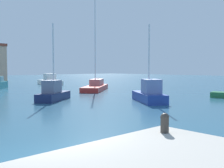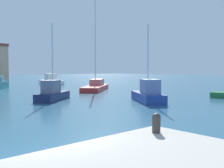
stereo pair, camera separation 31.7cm
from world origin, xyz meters
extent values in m
plane|color=#285670|center=(15.00, 20.00, 0.00)|extent=(160.00, 160.00, 0.00)
cylinder|color=#38332D|center=(2.37, -2.02, 1.14)|extent=(0.24, 0.24, 0.44)
sphere|color=#38332D|center=(2.37, -2.02, 1.36)|extent=(0.25, 0.25, 0.25)
cube|color=#233D93|center=(13.47, 7.72, 0.36)|extent=(4.06, 4.99, 0.73)
cube|color=#6E7DB1|center=(13.09, 7.15, 1.30)|extent=(1.99, 2.12, 1.14)
cylinder|color=silver|center=(13.47, 7.72, 3.52)|extent=(0.12, 0.12, 5.57)
cube|color=#B22823|center=(17.49, 19.56, 0.29)|extent=(7.44, 6.75, 0.58)
cube|color=#C4716E|center=(18.27, 20.23, 0.97)|extent=(3.22, 3.01, 0.78)
cylinder|color=silver|center=(17.49, 19.56, 6.16)|extent=(0.12, 0.12, 11.15)
cylinder|color=silver|center=(18.58, 20.49, 1.48)|extent=(2.19, 1.87, 0.08)
cube|color=#19234C|center=(8.23, 13.84, 0.34)|extent=(4.36, 3.74, 0.68)
cube|color=slate|center=(7.94, 13.63, 1.21)|extent=(2.04, 1.90, 1.06)
cylinder|color=silver|center=(8.23, 13.84, 3.61)|extent=(0.12, 0.12, 5.86)
cube|color=white|center=(19.44, 33.90, 0.36)|extent=(2.72, 6.40, 0.73)
cube|color=silver|center=(19.44, 33.93, 1.30)|extent=(1.82, 1.74, 1.14)
camera|label=1|loc=(-3.89, -6.60, 2.74)|focal=43.80mm
camera|label=2|loc=(-3.66, -6.81, 2.74)|focal=43.80mm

